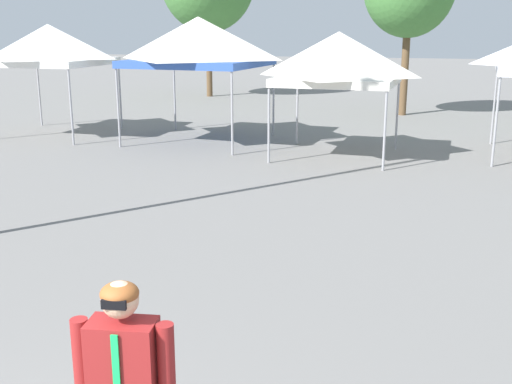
{
  "coord_description": "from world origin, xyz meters",
  "views": [
    {
      "loc": [
        2.28,
        -1.89,
        3.24
      ],
      "look_at": [
        0.28,
        5.22,
        1.3
      ],
      "focal_mm": 43.97,
      "sensor_mm": 36.0,
      "label": 1
    }
  ],
  "objects": [
    {
      "name": "canopy_tent_center",
      "position": [
        -9.02,
        15.14,
        2.74
      ],
      "size": [
        3.19,
        3.19,
        3.35
      ],
      "color": "#9E9EA3",
      "rests_on": "ground"
    },
    {
      "name": "canopy_tent_behind_left",
      "position": [
        -0.08,
        14.13,
        2.5
      ],
      "size": [
        3.05,
        3.05,
        3.15
      ],
      "color": "#9E9EA3",
      "rests_on": "ground"
    },
    {
      "name": "canopy_tent_behind_center",
      "position": [
        -4.25,
        15.29,
        2.85
      ],
      "size": [
        3.81,
        3.81,
        3.54
      ],
      "color": "#9E9EA3",
      "rests_on": "ground"
    }
  ]
}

